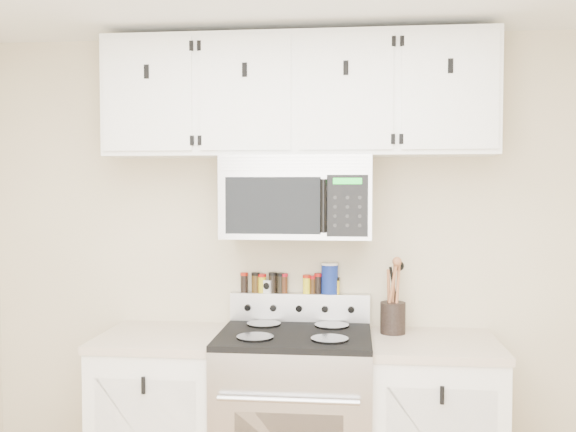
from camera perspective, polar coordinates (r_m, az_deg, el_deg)
The scene contains 20 objects.
back_wall at distance 3.54m, azimuth 1.11°, elevation -4.38°, with size 3.50×0.01×2.50m, color #B9AA8B.
range at distance 3.42m, azimuth 0.63°, elevation -17.87°, with size 0.76×0.65×1.10m.
base_cabinet_left at distance 3.57m, azimuth -10.97°, elevation -17.42°, with size 0.64×0.62×0.92m.
base_cabinet_right at distance 3.46m, azimuth 12.74°, elevation -18.14°, with size 0.64×0.62×0.92m.
microwave at distance 3.32m, azimuth 0.85°, elevation 1.72°, with size 0.76×0.44×0.42m.
upper_cabinets at distance 3.38m, azimuth 0.88°, elevation 10.57°, with size 2.00×0.35×0.62m.
utensil_crock at distance 3.41m, azimuth 9.31°, elevation -8.69°, with size 0.13×0.13×0.38m.
kitchen_timer at distance 3.54m, azimuth -1.86°, elevation -6.25°, with size 0.06×0.05×0.07m, color silver.
salt_canister at distance 3.51m, azimuth 3.72°, elevation -5.54°, with size 0.09×0.09×0.17m.
spice_jar_0 at distance 3.56m, azimuth -3.92°, elevation -5.90°, with size 0.04×0.04×0.11m.
spice_jar_1 at distance 3.55m, azimuth -2.89°, elevation -5.91°, with size 0.05×0.05×0.11m.
spice_jar_2 at distance 3.54m, azimuth -2.33°, elevation -5.98°, with size 0.05×0.05×0.10m.
spice_jar_3 at distance 3.53m, azimuth -1.37°, elevation -5.92°, with size 0.04×0.04×0.11m.
spice_jar_4 at distance 3.53m, azimuth -0.68°, elevation -5.96°, with size 0.04×0.04×0.11m.
spice_jar_5 at distance 3.53m, azimuth -0.33°, elevation -5.99°, with size 0.04×0.04×0.11m.
spice_jar_6 at distance 3.52m, azimuth 1.67°, elevation -6.06°, with size 0.04×0.04×0.10m.
spice_jar_7 at distance 3.52m, azimuth 2.21°, elevation -6.11°, with size 0.04×0.04×0.10m.
spice_jar_8 at distance 3.51m, azimuth 2.69°, elevation -6.00°, with size 0.04×0.04×0.11m.
spice_jar_9 at distance 3.51m, azimuth 3.32°, elevation -6.01°, with size 0.04×0.04×0.11m.
spice_jar_10 at distance 3.51m, azimuth 4.28°, elevation -6.18°, with size 0.04×0.04×0.09m.
Camera 1 is at (0.29, -1.76, 1.69)m, focal length 40.00 mm.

